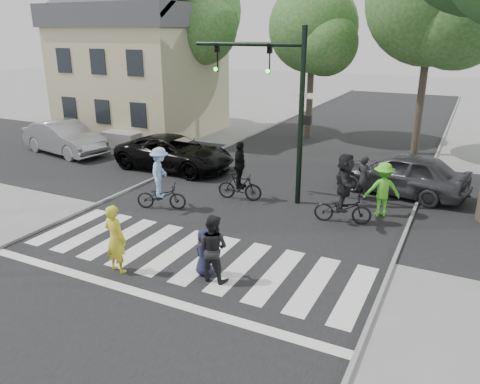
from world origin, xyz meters
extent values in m
plane|color=gray|center=(0.00, 0.00, 0.00)|extent=(120.00, 120.00, 0.00)
cube|color=black|center=(0.00, 5.00, 0.01)|extent=(10.00, 70.00, 0.01)
cube|color=black|center=(0.00, 8.00, 0.01)|extent=(70.00, 10.00, 0.01)
cube|color=gray|center=(-5.05, 5.00, 0.05)|extent=(0.10, 70.00, 0.10)
cube|color=gray|center=(5.05, 5.00, 0.05)|extent=(0.10, 70.00, 0.10)
cube|color=silver|center=(-4.50, 1.00, 0.01)|extent=(0.55, 3.00, 0.01)
cube|color=silver|center=(-3.50, 1.00, 0.01)|extent=(0.55, 3.00, 0.01)
cube|color=silver|center=(-2.50, 1.00, 0.01)|extent=(0.55, 3.00, 0.01)
cube|color=silver|center=(-1.50, 1.00, 0.01)|extent=(0.55, 3.00, 0.01)
cube|color=silver|center=(-0.50, 1.00, 0.01)|extent=(0.55, 3.00, 0.01)
cube|color=silver|center=(0.50, 1.00, 0.01)|extent=(0.55, 3.00, 0.01)
cube|color=silver|center=(1.50, 1.00, 0.01)|extent=(0.55, 3.00, 0.01)
cube|color=silver|center=(2.50, 1.00, 0.01)|extent=(0.55, 3.00, 0.01)
cube|color=silver|center=(3.50, 1.00, 0.01)|extent=(0.55, 3.00, 0.01)
cube|color=silver|center=(4.50, 1.00, 0.01)|extent=(0.55, 3.00, 0.01)
cube|color=silver|center=(0.00, -1.20, 0.01)|extent=(10.00, 0.30, 0.01)
cylinder|color=black|center=(1.20, 6.20, 3.00)|extent=(0.18, 0.18, 6.00)
cylinder|color=black|center=(-0.80, 6.20, 5.40)|extent=(4.00, 0.14, 0.14)
imported|color=black|center=(0.00, 6.20, 4.95)|extent=(0.16, 0.20, 1.00)
sphere|color=#19E533|center=(0.00, 6.08, 4.55)|extent=(0.14, 0.14, 0.14)
imported|color=black|center=(-2.00, 6.20, 4.95)|extent=(0.16, 0.20, 1.00)
sphere|color=#19E533|center=(-2.00, 6.08, 4.55)|extent=(0.14, 0.14, 0.14)
cube|color=black|center=(1.42, 6.20, 3.00)|extent=(0.28, 0.18, 0.30)
cube|color=#FF660C|center=(1.53, 6.20, 3.00)|extent=(0.02, 0.14, 0.20)
cube|color=white|center=(1.20, 6.20, 3.80)|extent=(0.90, 0.04, 0.18)
cylinder|color=brown|center=(-14.00, 16.20, 2.97)|extent=(0.36, 0.36, 5.95)
sphere|color=#205E27|center=(-14.00, 16.20, 6.38)|extent=(5.20, 5.20, 5.20)
sphere|color=#205E27|center=(-12.96, 15.42, 5.53)|extent=(3.64, 3.64, 3.64)
cylinder|color=brown|center=(-9.00, 15.70, 3.22)|extent=(0.36, 0.36, 6.44)
sphere|color=#205E27|center=(-9.00, 15.70, 6.90)|extent=(5.80, 5.80, 5.80)
sphere|color=#205E27|center=(-7.84, 14.83, 5.98)|extent=(4.06, 4.06, 4.06)
cylinder|color=brown|center=(-2.00, 16.80, 2.80)|extent=(0.36, 0.36, 5.60)
sphere|color=#205E27|center=(-2.00, 16.80, 6.00)|extent=(4.80, 4.80, 4.80)
sphere|color=#205E27|center=(-1.04, 16.08, 5.20)|extent=(3.36, 3.36, 3.36)
cylinder|color=brown|center=(4.00, 15.50, 3.36)|extent=(0.36, 0.36, 6.72)
sphere|color=#205E27|center=(5.20, 14.60, 6.24)|extent=(4.20, 4.20, 4.20)
cube|color=tan|center=(-11.50, 14.00, 3.00)|extent=(8.00, 7.00, 6.00)
cube|color=#47474C|center=(-11.50, 14.00, 6.60)|extent=(8.40, 7.40, 1.20)
cube|color=black|center=(-13.90, 10.48, 1.70)|extent=(1.00, 0.06, 1.30)
cube|color=black|center=(-13.90, 10.48, 4.30)|extent=(1.00, 0.06, 1.30)
cube|color=black|center=(-11.50, 10.48, 1.70)|extent=(1.00, 0.06, 1.30)
cube|color=black|center=(-11.50, 10.48, 4.30)|extent=(1.00, 0.06, 1.30)
cube|color=black|center=(-9.10, 10.48, 1.70)|extent=(1.00, 0.06, 1.30)
cube|color=black|center=(-9.10, 10.48, 4.30)|extent=(1.00, 0.06, 1.30)
cube|color=gray|center=(-10.00, 10.20, 0.40)|extent=(2.00, 1.20, 0.80)
imported|color=yellow|center=(-1.21, -0.58, 0.90)|extent=(0.71, 0.52, 1.80)
imported|color=#1B1E3A|center=(0.86, 0.27, 0.61)|extent=(0.67, 0.53, 1.21)
imported|color=black|center=(1.18, 0.14, 0.85)|extent=(0.83, 0.65, 1.71)
imported|color=black|center=(-2.82, 3.59, 0.45)|extent=(1.81, 1.16, 0.90)
imported|color=#87AAD4|center=(-2.82, 3.59, 1.31)|extent=(0.99, 1.26, 1.72)
imported|color=black|center=(-0.82, 5.62, 0.49)|extent=(1.70, 0.71, 0.99)
imported|color=black|center=(-0.82, 5.62, 1.30)|extent=(0.57, 1.05, 1.71)
imported|color=black|center=(3.08, 5.16, 0.47)|extent=(1.89, 0.99, 0.94)
imported|color=black|center=(3.08, 5.16, 1.37)|extent=(0.88, 1.75, 1.81)
imported|color=black|center=(-5.13, 7.86, 0.74)|extent=(5.38, 2.58, 1.48)
imported|color=#9E9FA2|center=(-11.58, 7.74, 0.81)|extent=(5.13, 2.58, 1.61)
imported|color=#37373C|center=(4.30, 8.86, 0.81)|extent=(5.01, 2.70, 1.62)
imported|color=#55D52B|center=(4.06, 6.36, 0.91)|extent=(1.34, 1.08, 1.81)
imported|color=black|center=(3.16, 7.70, 0.81)|extent=(0.70, 0.65, 1.62)
camera|label=1|loc=(6.35, -8.73, 5.84)|focal=35.00mm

